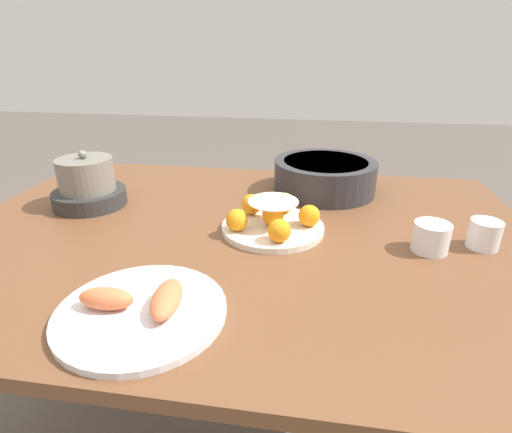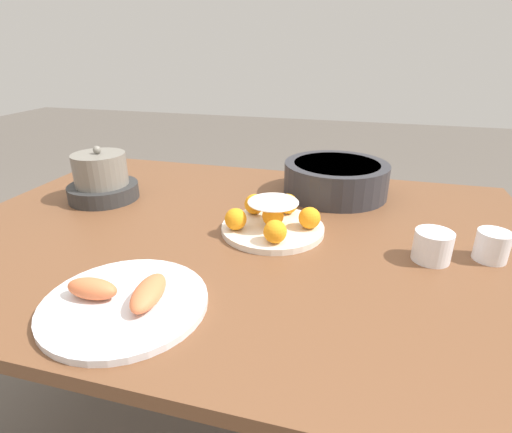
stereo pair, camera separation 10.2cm
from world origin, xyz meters
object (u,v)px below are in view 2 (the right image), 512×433
Objects in this scene: serving_bowl at (336,178)px; sauce_bowl at (101,171)px; dining_table at (240,257)px; cup_near at (433,246)px; cake_plate at (273,219)px; warming_pot at (102,180)px; cup_far at (492,246)px; seafood_platter at (125,301)px.

serving_bowl is 0.85m from sauce_bowl.
cup_near reaches higher than dining_table.
cake_plate is 0.77m from sauce_bowl.
cup_near is 0.39× the size of warming_pot.
cake_plate is 0.51m from cup_far.
cake_plate is at bearing 11.49° from dining_table.
cup_near is at bearing -8.15° from cake_plate.
cup_near is (1.09, -0.35, 0.02)m from sauce_bowl.
dining_table is 4.99× the size of seafood_platter.
dining_table is 21.18× the size of cup_far.
warming_pot reaches higher than cup_far.
dining_table is 0.48m from cup_near.
seafood_platter is at bearing -52.47° from sauce_bowl.
seafood_platter is 1.45× the size of warming_pot.
sauce_bowl is (-0.85, -0.03, -0.04)m from serving_bowl.
cup_far is (0.59, -0.00, 0.12)m from dining_table.
dining_table is 0.14m from cake_plate.
serving_bowl is at bearing 137.87° from cup_far.
warming_pot is at bearing 174.18° from cup_far.
serving_bowl is 1.07× the size of seafood_platter.
dining_table is at bearing 74.08° from seafood_platter.
cup_near is (0.46, -0.04, 0.12)m from dining_table.
cup_near is at bearing -56.73° from serving_bowl.
serving_bowl is at bearing 1.71° from sauce_bowl.
cake_plate is 0.35m from serving_bowl.
serving_bowl is 0.45m from cup_near.
serving_bowl is 0.78m from seafood_platter.
dining_table is 5.74× the size of cake_plate.
sauce_bowl is 0.35× the size of seafood_platter.
serving_bowl reaches higher than seafood_platter.
serving_bowl is (0.13, 0.32, 0.02)m from cake_plate.
cup_near is at bearing 30.49° from seafood_platter.
warming_pot is (-0.69, -0.23, 0.01)m from serving_bowl.
warming_pot reaches higher than cake_plate.
cup_far is (0.13, 0.04, -0.00)m from cup_near.
seafood_platter is (-0.19, -0.39, -0.02)m from cake_plate.
cup_near is at bearing -17.71° from sauce_bowl.
serving_bowl reaches higher than cup_far.
cake_plate is at bearing 177.93° from cup_far.
sauce_bowl is 1.28× the size of cup_near.
cake_plate is 2.49× the size of sauce_bowl.
seafood_platter is at bearing -52.24° from warming_pot.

